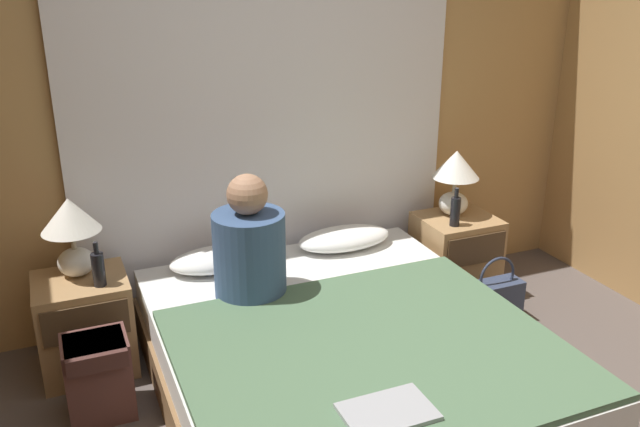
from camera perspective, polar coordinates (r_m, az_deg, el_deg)
wall_back at (r=3.87m, az=-4.71°, el=9.49°), size 4.26×0.06×2.50m
curtain_panel at (r=3.83m, az=-4.37°, el=8.09°), size 2.42×0.02×2.34m
bed at (r=3.30m, az=2.05°, el=-12.39°), size 1.68×1.99×0.40m
nightstand_left at (r=3.69m, az=-19.16°, el=-8.80°), size 0.45×0.43×0.50m
nightstand_right at (r=4.34m, az=11.32°, el=-3.43°), size 0.45×0.43×0.50m
lamp_left at (r=3.53m, az=-20.21°, el=-1.05°), size 0.29×0.29×0.41m
lamp_right at (r=4.21m, az=11.34°, el=3.27°), size 0.29×0.29×0.41m
pillow_left at (r=3.74m, az=-8.31°, el=-3.79°), size 0.57×0.28×0.12m
pillow_right at (r=3.97m, az=2.07°, el=-2.10°), size 0.57×0.28×0.12m
blanket_on_bed at (r=2.98m, az=4.32°, el=-11.48°), size 1.62×1.39×0.03m
person_left_in_bed at (r=3.36m, az=-5.97°, el=-2.89°), size 0.36×0.36×0.64m
beer_bottle_on_left_stand at (r=3.45m, az=-18.16°, el=-4.43°), size 0.06×0.06×0.23m
beer_bottle_on_right_stand at (r=4.08m, az=11.32°, el=0.23°), size 0.06×0.06×0.24m
laptop_on_bed at (r=2.60m, az=5.72°, el=-16.28°), size 0.34×0.23×0.02m
backpack_on_floor at (r=3.34m, az=-18.20°, el=-12.63°), size 0.29×0.27×0.40m
handbag_on_floor at (r=4.09m, az=14.50°, el=-7.06°), size 0.32×0.14×0.41m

